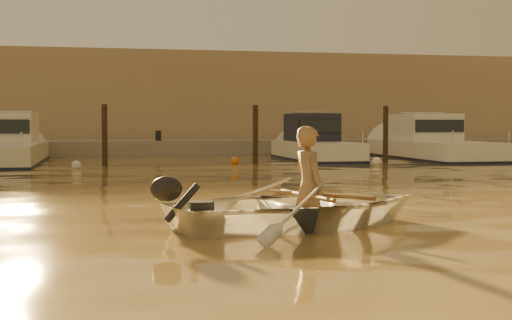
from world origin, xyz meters
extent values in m
plane|color=olive|center=(0.00, 0.00, 0.00)|extent=(160.00, 160.00, 0.00)
imported|color=silver|center=(2.39, -0.47, 0.26)|extent=(4.21, 3.43, 0.77)
imported|color=#8E6A47|center=(2.49, -0.44, 0.53)|extent=(0.53, 0.68, 1.67)
cylinder|color=brown|center=(2.63, -0.41, 0.42)|extent=(0.96, 1.92, 0.13)
cylinder|color=brown|center=(2.44, -0.45, 0.42)|extent=(0.19, 2.10, 0.13)
cylinder|color=#2D2319|center=(-0.20, 13.80, 0.90)|extent=(0.18, 0.18, 2.20)
cylinder|color=#2D2319|center=(4.80, 13.80, 0.90)|extent=(0.18, 0.18, 2.20)
cylinder|color=#2D2319|center=(9.50, 13.80, 0.90)|extent=(0.18, 0.18, 2.20)
sphere|color=silver|center=(-1.06, 12.61, 0.10)|extent=(0.30, 0.30, 0.30)
sphere|color=orange|center=(4.15, 14.13, 0.10)|extent=(0.30, 0.30, 0.30)
sphere|color=white|center=(8.74, 12.71, 0.10)|extent=(0.30, 0.30, 0.30)
cube|color=gray|center=(0.00, 21.50, 0.15)|extent=(52.00, 4.00, 1.00)
cube|color=#9E8466|center=(0.00, 27.00, 2.40)|extent=(46.00, 7.00, 4.80)
camera|label=1|loc=(-0.27, -9.78, 1.42)|focal=50.00mm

